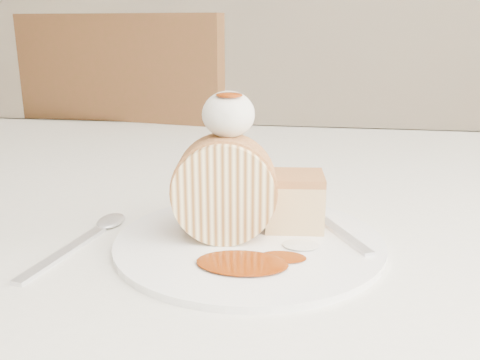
# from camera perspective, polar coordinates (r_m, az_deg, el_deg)

# --- Properties ---
(table) EXTENTS (1.40, 0.90, 0.75)m
(table) POSITION_cam_1_polar(r_m,az_deg,el_deg) (0.67, 2.50, -8.93)
(table) COLOR silver
(table) RESTS_ON ground
(chair_far) EXTENTS (0.52, 0.52, 0.96)m
(chair_far) POSITION_cam_1_polar(r_m,az_deg,el_deg) (1.31, -9.59, -1.42)
(chair_far) COLOR brown
(chair_far) RESTS_ON ground
(plate) EXTENTS (0.27, 0.27, 0.01)m
(plate) POSITION_cam_1_polar(r_m,az_deg,el_deg) (0.49, 0.98, -6.63)
(plate) COLOR white
(plate) RESTS_ON table
(roulade_slice) EXTENTS (0.10, 0.06, 0.09)m
(roulade_slice) POSITION_cam_1_polar(r_m,az_deg,el_deg) (0.48, -1.68, -1.00)
(roulade_slice) COLOR #FFEDB1
(roulade_slice) RESTS_ON plate
(cake_chunk) EXTENTS (0.06, 0.06, 0.05)m
(cake_chunk) POSITION_cam_1_polar(r_m,az_deg,el_deg) (0.51, 5.80, -2.58)
(cake_chunk) COLOR #BB7E46
(cake_chunk) RESTS_ON plate
(whipped_cream) EXTENTS (0.05, 0.05, 0.04)m
(whipped_cream) POSITION_cam_1_polar(r_m,az_deg,el_deg) (0.48, -1.25, 7.01)
(whipped_cream) COLOR silver
(whipped_cream) RESTS_ON roulade_slice
(caramel_drizzle) EXTENTS (0.02, 0.02, 0.01)m
(caramel_drizzle) POSITION_cam_1_polar(r_m,az_deg,el_deg) (0.46, -1.17, 9.67)
(caramel_drizzle) COLOR #6F2504
(caramel_drizzle) RESTS_ON whipped_cream
(caramel_pool) EXTENTS (0.08, 0.06, 0.00)m
(caramel_pool) POSITION_cam_1_polar(r_m,az_deg,el_deg) (0.44, 0.22, -8.82)
(caramel_pool) COLOR #6F2504
(caramel_pool) RESTS_ON plate
(fork) EXTENTS (0.08, 0.14, 0.00)m
(fork) POSITION_cam_1_polar(r_m,az_deg,el_deg) (0.51, 10.63, -5.53)
(fork) COLOR silver
(fork) RESTS_ON plate
(spoon) EXTENTS (0.05, 0.15, 0.00)m
(spoon) POSITION_cam_1_polar(r_m,az_deg,el_deg) (0.50, -18.33, -7.44)
(spoon) COLOR silver
(spoon) RESTS_ON table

